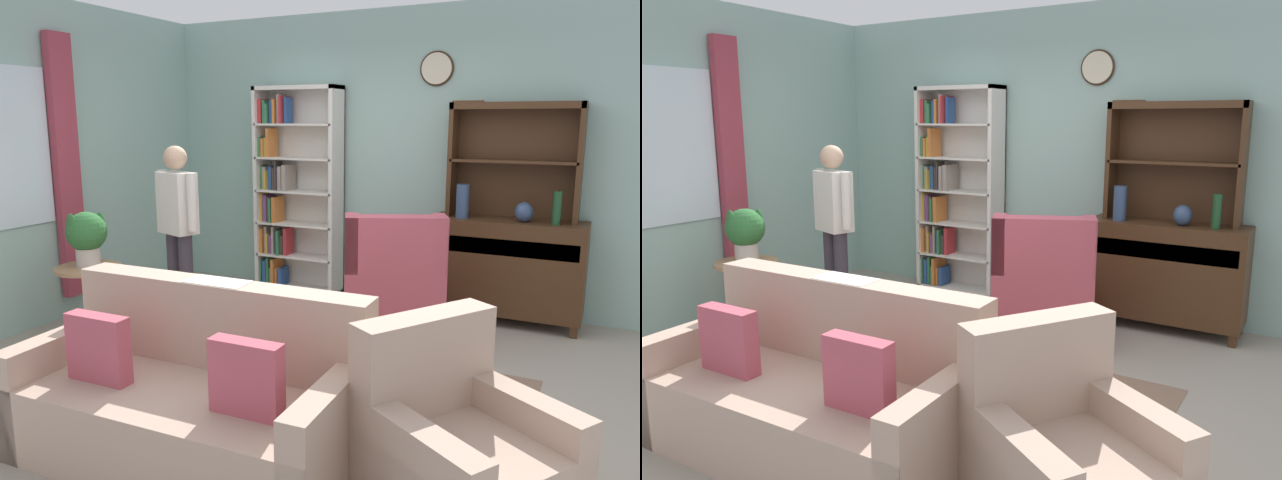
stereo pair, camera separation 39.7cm
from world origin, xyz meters
TOP-DOWN VIEW (x-y plane):
  - ground_plane at (0.00, 0.00)m, footprint 5.40×4.60m
  - wall_back at (0.00, 2.13)m, footprint 5.00×0.09m
  - wall_left at (-2.52, -0.04)m, footprint 0.16×4.20m
  - area_rug at (0.20, -0.30)m, footprint 2.76×1.94m
  - bookshelf at (-1.08, 1.94)m, footprint 0.90×0.30m
  - sideboard at (1.11, 1.86)m, footprint 1.30×0.45m
  - sideboard_hutch at (1.11, 1.97)m, footprint 1.10×0.26m
  - vase_tall at (0.72, 1.78)m, footprint 0.11×0.11m
  - vase_round at (1.24, 1.79)m, footprint 0.15×0.15m
  - bottle_wine at (1.50, 1.77)m, footprint 0.07×0.07m
  - couch_floral at (0.01, -1.15)m, footprint 1.82×0.90m
  - armchair_floral at (1.39, -1.00)m, footprint 1.06×1.05m
  - wingback_chair at (0.35, 1.03)m, footprint 1.03×1.04m
  - plant_stand at (-1.87, -0.06)m, footprint 0.52×0.52m
  - potted_plant_large at (-1.87, -0.05)m, footprint 0.32×0.32m
  - person_reading at (-1.41, 0.52)m, footprint 0.52×0.29m
  - coffee_table at (0.28, -0.30)m, footprint 0.80×0.50m
  - book_stack at (0.30, -0.35)m, footprint 0.20×0.14m

SIDE VIEW (x-z plane):
  - ground_plane at x=0.00m, z-range -0.02..0.00m
  - area_rug at x=0.20m, z-range 0.00..0.01m
  - armchair_floral at x=1.39m, z-range -0.15..0.73m
  - couch_floral at x=0.01m, z-range -0.14..0.76m
  - coffee_table at x=0.28m, z-range 0.14..0.56m
  - plant_stand at x=-1.87m, z-range 0.07..0.68m
  - wingback_chair at x=0.35m, z-range -0.14..0.91m
  - book_stack at x=0.30m, z-range 0.42..0.50m
  - sideboard at x=1.11m, z-range 0.05..0.97m
  - potted_plant_large at x=-1.87m, z-range 0.64..1.09m
  - person_reading at x=-1.41m, z-range 0.13..1.69m
  - vase_round at x=1.24m, z-range 0.92..1.09m
  - bookshelf at x=-1.08m, z-range -0.02..2.08m
  - bottle_wine at x=1.50m, z-range 0.92..1.20m
  - vase_tall at x=0.72m, z-range 0.92..1.22m
  - wall_left at x=-2.52m, z-range 0.00..2.80m
  - wall_back at x=0.00m, z-range 0.01..2.81m
  - sideboard_hutch at x=1.11m, z-range 1.06..2.06m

